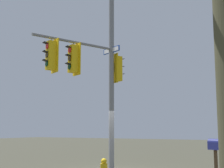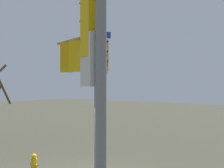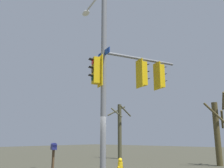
{
  "view_description": "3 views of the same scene",
  "coord_description": "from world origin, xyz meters",
  "px_view_note": "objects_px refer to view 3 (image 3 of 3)",
  "views": [
    {
      "loc": [
        11.72,
        6.43,
        1.75
      ],
      "look_at": [
        -0.39,
        -0.34,
        3.65
      ],
      "focal_mm": 52.17,
      "sensor_mm": 36.0,
      "label": 1
    },
    {
      "loc": [
        -7.6,
        8.46,
        3.43
      ],
      "look_at": [
        -0.7,
        -0.97,
        3.37
      ],
      "focal_mm": 50.66,
      "sensor_mm": 36.0,
      "label": 2
    },
    {
      "loc": [
        -7.54,
        -6.98,
        1.67
      ],
      "look_at": [
        -0.17,
        -0.63,
        3.86
      ],
      "focal_mm": 38.5,
      "sensor_mm": 36.0,
      "label": 3
    }
  ],
  "objects_px": {
    "bare_tree_across_street": "(120,129)",
    "bare_tree_corner": "(217,131)",
    "mailbox": "(54,149)",
    "fire_hydrant": "(120,166)"
  },
  "relations": [
    {
      "from": "fire_hydrant",
      "to": "mailbox",
      "type": "height_order",
      "value": "mailbox"
    },
    {
      "from": "fire_hydrant",
      "to": "bare_tree_across_street",
      "type": "xyz_separation_m",
      "value": [
        6.6,
        5.36,
        2.08
      ]
    },
    {
      "from": "mailbox",
      "to": "bare_tree_across_street",
      "type": "distance_m",
      "value": 8.27
    },
    {
      "from": "mailbox",
      "to": "bare_tree_across_street",
      "type": "bearing_deg",
      "value": -145.06
    },
    {
      "from": "fire_hydrant",
      "to": "mailbox",
      "type": "distance_m",
      "value": 3.82
    },
    {
      "from": "bare_tree_across_street",
      "to": "mailbox",
      "type": "bearing_deg",
      "value": -166.78
    },
    {
      "from": "bare_tree_across_street",
      "to": "bare_tree_corner",
      "type": "bearing_deg",
      "value": -90.3
    },
    {
      "from": "bare_tree_corner",
      "to": "mailbox",
      "type": "bearing_deg",
      "value": 142.5
    },
    {
      "from": "fire_hydrant",
      "to": "bare_tree_corner",
      "type": "distance_m",
      "value": 7.26
    },
    {
      "from": "fire_hydrant",
      "to": "mailbox",
      "type": "bearing_deg",
      "value": 111.03
    }
  ]
}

